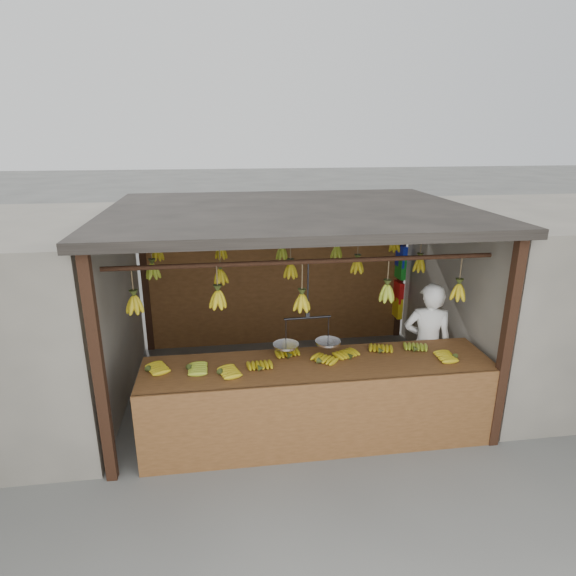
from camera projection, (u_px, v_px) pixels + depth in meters
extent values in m
plane|color=#5B5B57|center=(291.00, 387.00, 6.42)|extent=(80.00, 80.00, 0.00)
cube|color=black|center=(99.00, 373.00, 4.39)|extent=(0.10, 0.10, 2.30)
cube|color=black|center=(506.00, 347.00, 4.92)|extent=(0.10, 0.10, 2.30)
cube|color=black|center=(145.00, 279.00, 7.21)|extent=(0.10, 0.10, 2.30)
cube|color=black|center=(400.00, 269.00, 7.75)|extent=(0.10, 0.10, 2.30)
cube|color=black|center=(292.00, 212.00, 5.70)|extent=(4.30, 3.30, 0.10)
cylinder|color=black|center=(306.00, 262.00, 4.86)|extent=(4.00, 0.05, 0.05)
cylinder|color=black|center=(291.00, 241.00, 5.80)|extent=(4.00, 0.05, 0.05)
cylinder|color=black|center=(281.00, 225.00, 6.75)|extent=(4.00, 0.05, 0.05)
cube|color=brown|center=(277.00, 289.00, 7.56)|extent=(4.00, 0.06, 1.80)
cube|color=slate|center=(552.00, 294.00, 6.55)|extent=(3.00, 3.00, 2.30)
cube|color=brown|center=(318.00, 367.00, 5.14)|extent=(3.75, 0.83, 0.08)
cube|color=brown|center=(326.00, 422.00, 4.87)|extent=(3.75, 0.04, 0.90)
cube|color=black|center=(147.00, 437.00, 4.70)|extent=(0.07, 0.07, 0.82)
cube|color=black|center=(486.00, 409.00, 5.17)|extent=(0.07, 0.07, 0.82)
cube|color=black|center=(156.00, 398.00, 5.39)|extent=(0.07, 0.07, 0.82)
cube|color=black|center=(455.00, 377.00, 5.86)|extent=(0.07, 0.07, 0.82)
ellipsoid|color=#B69C13|center=(149.00, 370.00, 4.91)|extent=(0.30, 0.27, 0.06)
ellipsoid|color=#92A523|center=(189.00, 369.00, 4.94)|extent=(0.24, 0.18, 0.06)
ellipsoid|color=#B69C13|center=(221.00, 374.00, 4.85)|extent=(0.28, 0.25, 0.06)
ellipsoid|color=#B69C13|center=(261.00, 369.00, 4.94)|extent=(0.19, 0.25, 0.06)
ellipsoid|color=#B69C13|center=(290.00, 356.00, 5.23)|extent=(0.23, 0.27, 0.06)
ellipsoid|color=#B69C13|center=(320.00, 362.00, 5.09)|extent=(0.29, 0.30, 0.06)
ellipsoid|color=#B69C13|center=(351.00, 357.00, 5.21)|extent=(0.26, 0.29, 0.06)
ellipsoid|color=#B69C13|center=(381.00, 351.00, 5.34)|extent=(0.24, 0.28, 0.06)
ellipsoid|color=#92A523|center=(416.00, 350.00, 5.37)|extent=(0.24, 0.28, 0.06)
ellipsoid|color=#B69C13|center=(454.00, 356.00, 5.23)|extent=(0.24, 0.18, 0.06)
ellipsoid|color=#B69C13|center=(135.00, 304.00, 4.80)|extent=(0.16, 0.16, 0.28)
ellipsoid|color=#B69C13|center=(218.00, 299.00, 4.81)|extent=(0.16, 0.16, 0.28)
ellipsoid|color=#B69C13|center=(302.00, 303.00, 5.00)|extent=(0.16, 0.16, 0.28)
ellipsoid|color=#92A523|center=(387.00, 293.00, 5.10)|extent=(0.16, 0.16, 0.28)
ellipsoid|color=#B69C13|center=(458.00, 292.00, 5.22)|extent=(0.16, 0.16, 0.28)
ellipsoid|color=#92A523|center=(153.00, 271.00, 5.70)|extent=(0.16, 0.16, 0.28)
ellipsoid|color=#B69C13|center=(221.00, 277.00, 5.79)|extent=(0.16, 0.16, 0.28)
ellipsoid|color=#B69C13|center=(290.00, 271.00, 5.90)|extent=(0.16, 0.16, 0.28)
ellipsoid|color=#B69C13|center=(357.00, 266.00, 6.05)|extent=(0.16, 0.16, 0.28)
ellipsoid|color=#B69C13|center=(419.00, 265.00, 6.16)|extent=(0.16, 0.16, 0.28)
ellipsoid|color=#B69C13|center=(158.00, 254.00, 6.63)|extent=(0.16, 0.16, 0.28)
ellipsoid|color=#B69C13|center=(221.00, 252.00, 6.77)|extent=(0.16, 0.16, 0.28)
ellipsoid|color=#92A523|center=(282.00, 253.00, 6.87)|extent=(0.16, 0.16, 0.28)
ellipsoid|color=#92A523|center=(337.00, 252.00, 6.94)|extent=(0.16, 0.16, 0.28)
ellipsoid|color=#B69C13|center=(395.00, 246.00, 7.10)|extent=(0.16, 0.16, 0.28)
cylinder|color=black|center=(308.00, 290.00, 4.96)|extent=(0.02, 0.02, 0.61)
cylinder|color=black|center=(307.00, 318.00, 5.06)|extent=(0.50, 0.04, 0.02)
cylinder|color=silver|center=(286.00, 345.00, 5.11)|extent=(0.27, 0.27, 0.02)
cylinder|color=silver|center=(328.00, 342.00, 5.19)|extent=(0.27, 0.27, 0.02)
imported|color=white|center=(427.00, 345.00, 5.82)|extent=(0.66, 0.52, 1.58)
cube|color=#1426BF|center=(401.00, 256.00, 7.52)|extent=(0.08, 0.26, 0.34)
cube|color=#199926|center=(400.00, 268.00, 7.58)|extent=(0.08, 0.26, 0.34)
cube|color=red|center=(399.00, 292.00, 7.70)|extent=(0.08, 0.26, 0.34)
cube|color=yellow|center=(397.00, 307.00, 7.78)|extent=(0.08, 0.26, 0.34)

